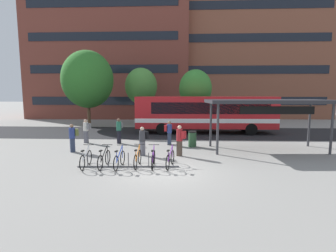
{
  "coord_description": "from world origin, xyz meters",
  "views": [
    {
      "loc": [
        0.68,
        -10.96,
        3.43
      ],
      "look_at": [
        -0.08,
        5.41,
        1.36
      ],
      "focal_mm": 27.22,
      "sensor_mm": 36.0,
      "label": 1
    }
  ],
  "objects_px": {
    "parked_bicycle_purple_5": "(170,159)",
    "trash_bin": "(192,139)",
    "commuter_red_pack_1": "(169,131)",
    "street_tree_0": "(195,89)",
    "transit_shelter": "(268,103)",
    "commuter_grey_pack_3": "(119,129)",
    "parked_bicycle_orange_3": "(138,159)",
    "parked_bicycle_blue_2": "(119,160)",
    "parked_bicycle_black_1": "(104,159)",
    "street_tree_1": "(88,79)",
    "parked_bicycle_silver_0": "(86,159)",
    "city_bus": "(204,113)",
    "commuter_red_pack_0": "(180,138)",
    "commuter_olive_pack_4": "(73,136)",
    "street_tree_2": "(141,86)",
    "commuter_black_pack_2": "(143,139)",
    "commuter_grey_pack_5": "(86,129)",
    "parked_bicycle_purple_4": "(153,159)"
  },
  "relations": [
    {
      "from": "city_bus",
      "to": "trash_bin",
      "type": "xyz_separation_m",
      "value": [
        -1.32,
        -6.0,
        -1.26
      ]
    },
    {
      "from": "parked_bicycle_silver_0",
      "to": "parked_bicycle_black_1",
      "type": "distance_m",
      "value": 0.85
    },
    {
      "from": "parked_bicycle_silver_0",
      "to": "street_tree_2",
      "type": "xyz_separation_m",
      "value": [
        0.01,
        17.41,
        3.91
      ]
    },
    {
      "from": "parked_bicycle_black_1",
      "to": "parked_bicycle_purple_5",
      "type": "relative_size",
      "value": 1.01
    },
    {
      "from": "parked_bicycle_silver_0",
      "to": "parked_bicycle_purple_5",
      "type": "height_order",
      "value": "same"
    },
    {
      "from": "parked_bicycle_orange_3",
      "to": "commuter_olive_pack_4",
      "type": "height_order",
      "value": "commuter_olive_pack_4"
    },
    {
      "from": "parked_bicycle_black_1",
      "to": "street_tree_1",
      "type": "xyz_separation_m",
      "value": [
        -5.73,
        14.01,
        4.49
      ]
    },
    {
      "from": "parked_bicycle_black_1",
      "to": "commuter_red_pack_1",
      "type": "xyz_separation_m",
      "value": [
        2.81,
        5.44,
        0.55
      ]
    },
    {
      "from": "parked_bicycle_orange_3",
      "to": "transit_shelter",
      "type": "distance_m",
      "value": 8.64
    },
    {
      "from": "commuter_grey_pack_5",
      "to": "commuter_black_pack_2",
      "type": "bearing_deg",
      "value": 156.1
    },
    {
      "from": "parked_bicycle_purple_4",
      "to": "parked_bicycle_purple_5",
      "type": "relative_size",
      "value": 1.01
    },
    {
      "from": "parked_bicycle_silver_0",
      "to": "street_tree_2",
      "type": "relative_size",
      "value": 0.27
    },
    {
      "from": "parked_bicycle_orange_3",
      "to": "parked_bicycle_purple_5",
      "type": "relative_size",
      "value": 1.01
    },
    {
      "from": "commuter_red_pack_0",
      "to": "street_tree_0",
      "type": "relative_size",
      "value": 0.3
    },
    {
      "from": "commuter_olive_pack_4",
      "to": "street_tree_2",
      "type": "height_order",
      "value": "street_tree_2"
    },
    {
      "from": "parked_bicycle_blue_2",
      "to": "commuter_red_pack_1",
      "type": "xyz_separation_m",
      "value": [
        2.07,
        5.5,
        0.55
      ]
    },
    {
      "from": "city_bus",
      "to": "commuter_red_pack_0",
      "type": "height_order",
      "value": "city_bus"
    },
    {
      "from": "parked_bicycle_purple_4",
      "to": "street_tree_0",
      "type": "height_order",
      "value": "street_tree_0"
    },
    {
      "from": "city_bus",
      "to": "commuter_grey_pack_3",
      "type": "distance_m",
      "value": 8.18
    },
    {
      "from": "parked_bicycle_black_1",
      "to": "commuter_olive_pack_4",
      "type": "relative_size",
      "value": 1.03
    },
    {
      "from": "parked_bicycle_silver_0",
      "to": "commuter_red_pack_0",
      "type": "height_order",
      "value": "commuter_red_pack_0"
    },
    {
      "from": "parked_bicycle_blue_2",
      "to": "street_tree_2",
      "type": "relative_size",
      "value": 0.27
    },
    {
      "from": "city_bus",
      "to": "parked_bicycle_purple_5",
      "type": "bearing_deg",
      "value": 76.01
    },
    {
      "from": "street_tree_2",
      "to": "parked_bicycle_black_1",
      "type": "bearing_deg",
      "value": -87.23
    },
    {
      "from": "transit_shelter",
      "to": "street_tree_2",
      "type": "relative_size",
      "value": 1.17
    },
    {
      "from": "commuter_olive_pack_4",
      "to": "trash_bin",
      "type": "bearing_deg",
      "value": 159.91
    },
    {
      "from": "commuter_olive_pack_4",
      "to": "street_tree_0",
      "type": "distance_m",
      "value": 13.66
    },
    {
      "from": "parked_bicycle_purple_4",
      "to": "commuter_grey_pack_5",
      "type": "relative_size",
      "value": 1.03
    },
    {
      "from": "trash_bin",
      "to": "commuter_grey_pack_3",
      "type": "bearing_deg",
      "value": 169.72
    },
    {
      "from": "transit_shelter",
      "to": "commuter_grey_pack_3",
      "type": "xyz_separation_m",
      "value": [
        -9.52,
        1.75,
        -1.89
      ]
    },
    {
      "from": "commuter_red_pack_0",
      "to": "street_tree_0",
      "type": "height_order",
      "value": "street_tree_0"
    },
    {
      "from": "parked_bicycle_purple_5",
      "to": "trash_bin",
      "type": "relative_size",
      "value": 1.65
    },
    {
      "from": "commuter_olive_pack_4",
      "to": "street_tree_1",
      "type": "distance_m",
      "value": 11.99
    },
    {
      "from": "transit_shelter",
      "to": "commuter_red_pack_0",
      "type": "height_order",
      "value": "transit_shelter"
    },
    {
      "from": "parked_bicycle_purple_4",
      "to": "parked_bicycle_orange_3",
      "type": "bearing_deg",
      "value": 84.49
    },
    {
      "from": "trash_bin",
      "to": "parked_bicycle_black_1",
      "type": "bearing_deg",
      "value": -131.69
    },
    {
      "from": "commuter_grey_pack_5",
      "to": "street_tree_0",
      "type": "relative_size",
      "value": 0.29
    },
    {
      "from": "commuter_red_pack_1",
      "to": "street_tree_2",
      "type": "distance_m",
      "value": 12.91
    },
    {
      "from": "commuter_olive_pack_4",
      "to": "commuter_grey_pack_5",
      "type": "bearing_deg",
      "value": -119.87
    },
    {
      "from": "commuter_red_pack_1",
      "to": "street_tree_0",
      "type": "height_order",
      "value": "street_tree_0"
    },
    {
      "from": "street_tree_1",
      "to": "street_tree_2",
      "type": "height_order",
      "value": "street_tree_1"
    },
    {
      "from": "commuter_red_pack_1",
      "to": "commuter_olive_pack_4",
      "type": "xyz_separation_m",
      "value": [
        -5.59,
        -2.38,
        0.03
      ]
    },
    {
      "from": "parked_bicycle_silver_0",
      "to": "commuter_grey_pack_5",
      "type": "bearing_deg",
      "value": 17.61
    },
    {
      "from": "city_bus",
      "to": "parked_bicycle_orange_3",
      "type": "relative_size",
      "value": 6.99
    },
    {
      "from": "commuter_red_pack_0",
      "to": "street_tree_0",
      "type": "bearing_deg",
      "value": -70.74
    },
    {
      "from": "commuter_red_pack_0",
      "to": "commuter_red_pack_1",
      "type": "xyz_separation_m",
      "value": [
        -0.75,
        3.09,
        -0.06
      ]
    },
    {
      "from": "parked_bicycle_purple_4",
      "to": "parked_bicycle_purple_5",
      "type": "xyz_separation_m",
      "value": [
        0.79,
        0.07,
        0.0
      ]
    },
    {
      "from": "parked_bicycle_black_1",
      "to": "commuter_black_pack_2",
      "type": "height_order",
      "value": "commuter_black_pack_2"
    },
    {
      "from": "city_bus",
      "to": "trash_bin",
      "type": "height_order",
      "value": "city_bus"
    },
    {
      "from": "parked_bicycle_orange_3",
      "to": "commuter_red_pack_1",
      "type": "distance_m",
      "value": 5.44
    }
  ]
}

